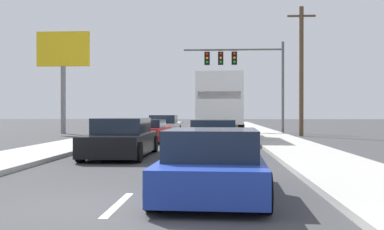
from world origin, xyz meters
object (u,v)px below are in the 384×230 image
(box_truck, at_px, (220,104))
(traffic_signal_mast, at_px, (237,64))
(car_red, at_px, (149,132))
(car_blue, at_px, (213,165))
(roadside_billboard, at_px, (63,61))
(utility_pole_mid, at_px, (301,69))
(car_silver, at_px, (164,126))
(car_black, at_px, (122,139))
(car_gray, at_px, (213,139))

(box_truck, relative_size, traffic_signal_mast, 1.00)
(box_truck, xyz_separation_m, traffic_signal_mast, (1.35, 8.60, 3.15))
(car_red, relative_size, car_blue, 1.05)
(car_blue, height_order, roadside_billboard, roadside_billboard)
(traffic_signal_mast, bearing_deg, utility_pole_mid, -49.74)
(car_red, distance_m, roadside_billboard, 12.54)
(car_silver, xyz_separation_m, roadside_billboard, (-7.64, 2.32, 4.63))
(car_silver, xyz_separation_m, box_truck, (3.70, -4.37, 1.41))
(car_black, height_order, car_gray, car_black)
(car_gray, bearing_deg, car_black, -168.16)
(car_black, relative_size, traffic_signal_mast, 0.62)
(utility_pole_mid, distance_m, roadside_billboard, 16.84)
(car_silver, bearing_deg, box_truck, -49.77)
(car_red, xyz_separation_m, car_black, (0.24, -7.56, 0.07))
(car_red, distance_m, car_black, 7.56)
(box_truck, bearing_deg, car_black, -109.86)
(utility_pole_mid, bearing_deg, traffic_signal_mast, 130.26)
(utility_pole_mid, height_order, roadside_billboard, utility_pole_mid)
(car_silver, distance_m, car_blue, 21.26)
(utility_pole_mid, bearing_deg, roadside_billboard, 170.75)
(car_red, height_order, car_gray, car_gray)
(car_silver, distance_m, box_truck, 5.90)
(traffic_signal_mast, distance_m, roadside_billboard, 12.83)
(traffic_signal_mast, relative_size, utility_pole_mid, 0.90)
(car_black, xyz_separation_m, utility_pole_mid, (8.73, 13.63, 3.70))
(traffic_signal_mast, bearing_deg, car_black, -104.82)
(car_blue, bearing_deg, box_truck, 89.13)
(roadside_billboard, bearing_deg, car_gray, -54.81)
(car_red, bearing_deg, roadside_billboard, 130.99)
(car_silver, xyz_separation_m, car_black, (0.22, -14.01, -0.01))
(car_gray, height_order, utility_pole_mid, utility_pole_mid)
(car_gray, bearing_deg, box_truck, 88.08)
(box_truck, height_order, car_gray, box_truck)
(traffic_signal_mast, distance_m, utility_pole_mid, 6.10)
(utility_pole_mid, xyz_separation_m, roadside_billboard, (-16.59, 2.70, 0.94))
(box_truck, height_order, utility_pole_mid, utility_pole_mid)
(car_red, height_order, roadside_billboard, roadside_billboard)
(car_red, bearing_deg, car_blue, -76.58)
(car_silver, bearing_deg, roadside_billboard, 163.12)
(traffic_signal_mast, bearing_deg, car_blue, -93.63)
(roadside_billboard, bearing_deg, car_blue, -64.55)
(car_red, xyz_separation_m, utility_pole_mid, (8.97, 6.07, 3.77))
(car_gray, bearing_deg, traffic_signal_mast, 84.65)
(car_red, relative_size, roadside_billboard, 0.59)
(car_silver, relative_size, car_blue, 1.06)
(box_truck, bearing_deg, traffic_signal_mast, 81.11)
(car_red, height_order, traffic_signal_mast, traffic_signal_mast)
(car_red, bearing_deg, car_silver, 89.82)
(car_blue, bearing_deg, utility_pole_mid, 75.04)
(car_black, height_order, roadside_billboard, roadside_billboard)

